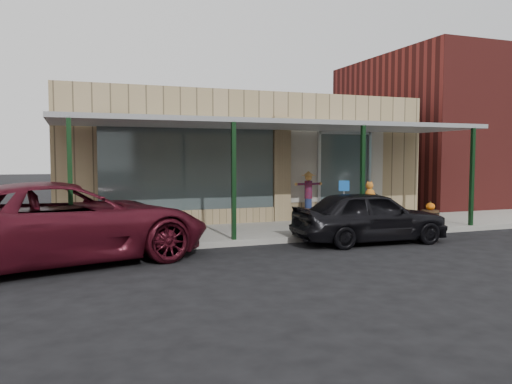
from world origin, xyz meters
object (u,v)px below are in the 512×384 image
object	(u,v)px
car_maroon	(63,222)
handicap_sign	(344,198)
barrel_pumpkin	(430,214)
barrel_scarecrow	(308,204)
parked_sedan	(369,216)

from	to	relation	value
car_maroon	handicap_sign	bearing A→B (deg)	-96.26
barrel_pumpkin	handicap_sign	bearing A→B (deg)	-167.65
barrel_scarecrow	handicap_sign	world-z (taller)	barrel_scarecrow
barrel_scarecrow	car_maroon	bearing A→B (deg)	-161.92
handicap_sign	parked_sedan	distance (m)	1.22
parked_sedan	car_maroon	distance (m)	7.18
handicap_sign	car_maroon	bearing A→B (deg)	-150.03
handicap_sign	parked_sedan	world-z (taller)	handicap_sign
handicap_sign	barrel_pumpkin	bearing A→B (deg)	33.59
barrel_pumpkin	handicap_sign	xyz separation A→B (m)	(-3.53, -0.77, 0.66)
parked_sedan	handicap_sign	bearing A→B (deg)	5.39
parked_sedan	car_maroon	bearing A→B (deg)	91.94
barrel_pumpkin	parked_sedan	distance (m)	3.99
barrel_pumpkin	car_maroon	distance (m)	10.83
handicap_sign	parked_sedan	xyz separation A→B (m)	(0.06, -1.16, -0.36)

